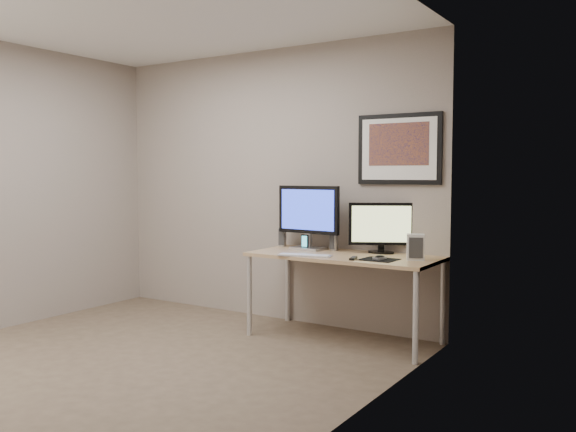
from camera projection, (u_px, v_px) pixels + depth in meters
name	position (u px, v px, depth m)	size (l,w,h in m)	color
floor	(142.00, 361.00, 4.59)	(3.60, 3.60, 0.00)	brown
room	(181.00, 145.00, 4.85)	(3.60, 3.60, 3.60)	white
desk	(344.00, 262.00, 5.14)	(1.60, 0.70, 0.73)	#A98252
framed_art	(399.00, 149.00, 5.17)	(0.75, 0.04, 0.60)	black
monitor_large	(308.00, 214.00, 5.45)	(0.63, 0.22, 0.57)	#A8A8AD
monitor_tv	(381.00, 226.00, 5.20)	(0.50, 0.29, 0.43)	black
speaker_left	(282.00, 237.00, 5.71)	(0.07, 0.07, 0.18)	#A8A8AD
speaker_right	(334.00, 241.00, 5.40)	(0.07, 0.07, 0.16)	#A8A8AD
phone_dock	(305.00, 242.00, 5.45)	(0.06, 0.06, 0.14)	black
keyboard	(305.00, 255.00, 5.03)	(0.45, 0.12, 0.02)	silver
mousepad	(379.00, 260.00, 4.82)	(0.28, 0.25, 0.00)	black
mouse	(380.00, 257.00, 4.82)	(0.06, 0.10, 0.04)	black
remote	(353.00, 258.00, 4.85)	(0.04, 0.15, 0.02)	black
fan_unit	(416.00, 247.00, 4.80)	(0.13, 0.10, 0.21)	silver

